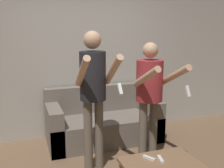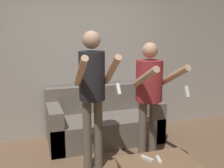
{
  "view_description": "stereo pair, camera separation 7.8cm",
  "coord_description": "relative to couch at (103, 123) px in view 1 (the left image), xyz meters",
  "views": [
    {
      "loc": [
        -0.95,
        -2.51,
        1.76
      ],
      "look_at": [
        0.24,
        0.91,
        1.02
      ],
      "focal_mm": 42.0,
      "sensor_mm": 36.0,
      "label": 1
    },
    {
      "loc": [
        -0.88,
        -2.53,
        1.76
      ],
      "look_at": [
        0.24,
        0.91,
        1.02
      ],
      "focal_mm": 42.0,
      "sensor_mm": 36.0,
      "label": 2
    }
  ],
  "objects": [
    {
      "name": "person_standing_right",
      "position": [
        0.38,
        -0.86,
        0.73
      ],
      "size": [
        0.47,
        0.78,
        1.61
      ],
      "color": "#6B6051",
      "rests_on": "ground_plane"
    },
    {
      "name": "wall_back",
      "position": [
        -0.24,
        0.44,
        1.06
      ],
      "size": [
        6.4,
        0.06,
        2.7
      ],
      "color": "#B7B2A8",
      "rests_on": "ground_plane"
    },
    {
      "name": "remote_near",
      "position": [
        0.17,
        -1.56,
        0.1
      ],
      "size": [
        0.07,
        0.15,
        0.02
      ],
      "color": "white",
      "rests_on": "coffee_table"
    },
    {
      "name": "person_standing_left",
      "position": [
        -0.38,
        -0.85,
        0.81
      ],
      "size": [
        0.44,
        0.66,
        1.76
      ],
      "color": "#6B6051",
      "rests_on": "ground_plane"
    },
    {
      "name": "remote_far",
      "position": [
        0.06,
        -1.5,
        0.1
      ],
      "size": [
        0.11,
        0.15,
        0.02
      ],
      "color": "white",
      "rests_on": "coffee_table"
    },
    {
      "name": "couch",
      "position": [
        0.0,
        0.0,
        0.0
      ],
      "size": [
        1.78,
        0.82,
        0.85
      ],
      "color": "slate",
      "rests_on": "ground_plane"
    },
    {
      "name": "coffee_table",
      "position": [
        0.15,
        -1.65,
        0.05
      ],
      "size": [
        0.82,
        0.63,
        0.38
      ],
      "color": "#846042",
      "rests_on": "ground_plane"
    }
  ]
}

